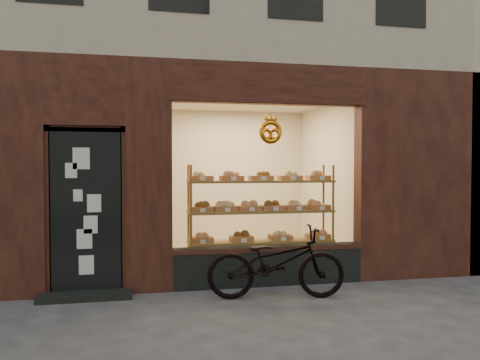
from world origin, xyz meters
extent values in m
plane|color=#373737|center=(0.00, 0.00, 0.00)|extent=(90.00, 90.00, 0.00)
cube|color=black|center=(0.45, 2.12, 0.28)|extent=(2.70, 0.25, 0.55)
cube|color=black|center=(-2.00, 2.06, 1.10)|extent=(0.90, 0.04, 2.15)
cube|color=black|center=(-2.00, 1.90, 0.04)|extent=(1.15, 0.35, 0.08)
torus|color=orange|center=(0.45, 2.02, 2.15)|extent=(0.33, 0.07, 0.33)
cube|color=brown|center=(0.45, 2.55, 0.05)|extent=(2.20, 0.45, 0.04)
cube|color=brown|center=(0.45, 2.55, 0.55)|extent=(2.20, 0.45, 0.03)
cube|color=brown|center=(0.45, 2.55, 1.00)|extent=(2.20, 0.45, 0.04)
cube|color=brown|center=(0.45, 2.55, 1.45)|extent=(2.20, 0.45, 0.04)
cylinder|color=brown|center=(-0.62, 2.35, 0.85)|extent=(0.04, 0.04, 1.70)
cylinder|color=brown|center=(1.52, 2.35, 0.85)|extent=(0.04, 0.04, 1.70)
cylinder|color=brown|center=(-0.62, 2.75, 0.85)|extent=(0.04, 0.04, 1.70)
cylinder|color=brown|center=(1.52, 2.75, 0.85)|extent=(0.04, 0.04, 1.70)
cube|color=#A66634|center=(-0.45, 2.55, 0.60)|extent=(0.34, 0.24, 0.07)
sphere|color=#A86F3C|center=(-0.45, 2.55, 0.69)|extent=(0.11, 0.11, 0.11)
cube|color=silver|center=(-0.45, 2.36, 0.60)|extent=(0.07, 0.01, 0.05)
cube|color=#A66634|center=(0.15, 2.55, 0.60)|extent=(0.34, 0.24, 0.07)
sphere|color=#543612|center=(0.15, 2.55, 0.69)|extent=(0.11, 0.11, 0.11)
cube|color=silver|center=(0.15, 2.36, 0.60)|extent=(0.08, 0.01, 0.05)
cube|color=#A66634|center=(0.75, 2.55, 0.60)|extent=(0.34, 0.24, 0.07)
sphere|color=#E0C36B|center=(0.75, 2.55, 0.69)|extent=(0.11, 0.11, 0.11)
cube|color=silver|center=(0.75, 2.36, 0.60)|extent=(0.07, 0.01, 0.05)
cube|color=#A66634|center=(1.35, 2.55, 0.60)|extent=(0.34, 0.24, 0.07)
sphere|color=#A86F3C|center=(1.35, 2.55, 0.69)|extent=(0.11, 0.11, 0.11)
cube|color=silver|center=(1.35, 2.36, 0.60)|extent=(0.08, 0.01, 0.05)
cube|color=#A66634|center=(-0.45, 2.55, 1.05)|extent=(0.34, 0.24, 0.07)
sphere|color=#543612|center=(-0.45, 2.55, 1.14)|extent=(0.11, 0.11, 0.11)
cube|color=silver|center=(-0.45, 2.36, 1.05)|extent=(0.07, 0.01, 0.06)
cube|color=#A66634|center=(-0.09, 2.55, 1.05)|extent=(0.34, 0.24, 0.07)
sphere|color=#E0C36B|center=(-0.09, 2.55, 1.14)|extent=(0.11, 0.11, 0.11)
cube|color=silver|center=(-0.09, 2.36, 1.05)|extent=(0.08, 0.01, 0.06)
cube|color=#A66634|center=(0.27, 2.55, 1.05)|extent=(0.34, 0.24, 0.07)
sphere|color=#A86F3C|center=(0.27, 2.55, 1.14)|extent=(0.11, 0.11, 0.11)
cube|color=silver|center=(0.27, 2.36, 1.05)|extent=(0.07, 0.01, 0.06)
cube|color=#A66634|center=(0.63, 2.55, 1.05)|extent=(0.34, 0.24, 0.07)
sphere|color=#543612|center=(0.63, 2.55, 1.14)|extent=(0.11, 0.11, 0.11)
cube|color=silver|center=(0.63, 2.36, 1.05)|extent=(0.07, 0.01, 0.06)
cube|color=#A66634|center=(0.99, 2.55, 1.05)|extent=(0.34, 0.24, 0.07)
sphere|color=#E0C36B|center=(0.99, 2.55, 1.14)|extent=(0.11, 0.11, 0.11)
cube|color=silver|center=(0.99, 2.36, 1.05)|extent=(0.08, 0.01, 0.06)
cube|color=#A66634|center=(1.35, 2.55, 1.05)|extent=(0.34, 0.24, 0.07)
sphere|color=#A86F3C|center=(1.35, 2.55, 1.14)|extent=(0.11, 0.11, 0.11)
cube|color=silver|center=(1.35, 2.36, 1.05)|extent=(0.08, 0.01, 0.06)
cube|color=#A66634|center=(-0.45, 2.55, 1.50)|extent=(0.34, 0.24, 0.07)
sphere|color=#E0C36B|center=(-0.45, 2.55, 1.59)|extent=(0.11, 0.11, 0.11)
cube|color=silver|center=(-0.45, 2.36, 1.50)|extent=(0.07, 0.01, 0.06)
cube|color=#A66634|center=(0.00, 2.55, 1.50)|extent=(0.34, 0.24, 0.07)
sphere|color=#A86F3C|center=(0.00, 2.55, 1.59)|extent=(0.11, 0.11, 0.11)
cube|color=silver|center=(0.00, 2.36, 1.50)|extent=(0.07, 0.01, 0.06)
cube|color=#A66634|center=(0.45, 2.55, 1.50)|extent=(0.34, 0.24, 0.07)
sphere|color=#543612|center=(0.45, 2.55, 1.59)|extent=(0.11, 0.11, 0.11)
cube|color=silver|center=(0.45, 2.36, 1.50)|extent=(0.07, 0.01, 0.06)
cube|color=#A66634|center=(0.90, 2.55, 1.50)|extent=(0.34, 0.24, 0.07)
sphere|color=#E0C36B|center=(0.90, 2.55, 1.59)|extent=(0.11, 0.11, 0.11)
cube|color=silver|center=(0.90, 2.36, 1.50)|extent=(0.07, 0.01, 0.06)
cube|color=#A66634|center=(1.35, 2.55, 1.50)|extent=(0.34, 0.24, 0.07)
sphere|color=#A86F3C|center=(1.35, 2.55, 1.59)|extent=(0.11, 0.11, 0.11)
cube|color=silver|center=(1.35, 2.36, 1.50)|extent=(0.08, 0.01, 0.06)
imported|color=black|center=(0.37, 1.45, 0.46)|extent=(1.82, 0.85, 0.92)
camera|label=1|loc=(-1.27, -4.23, 1.68)|focal=35.00mm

